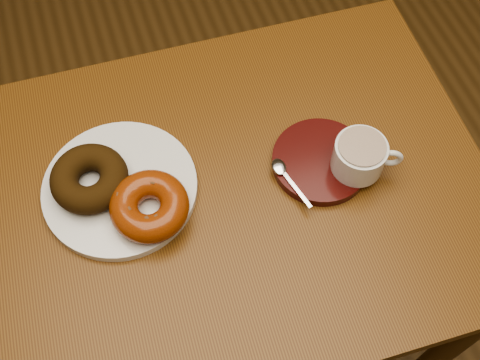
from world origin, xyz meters
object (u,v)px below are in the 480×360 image
object	(u,v)px
saucer	(321,161)
donut_plate	(120,188)
cafe_table	(229,224)
coffee_cup	(360,156)

from	to	relation	value
saucer	donut_plate	bearing A→B (deg)	170.20
donut_plate	cafe_table	bearing A→B (deg)	-18.36
cafe_table	saucer	world-z (taller)	saucer
donut_plate	saucer	size ratio (longest dim) A/B	1.55
cafe_table	donut_plate	size ratio (longest dim) A/B	3.53
cafe_table	donut_plate	world-z (taller)	donut_plate
saucer	cafe_table	bearing A→B (deg)	179.42
coffee_cup	cafe_table	bearing A→B (deg)	-164.60
saucer	coffee_cup	bearing A→B (deg)	-31.61
donut_plate	saucer	distance (m)	0.31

